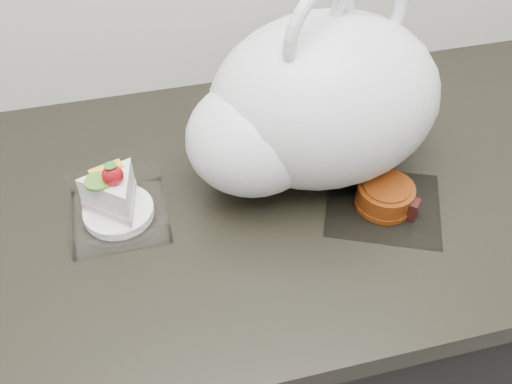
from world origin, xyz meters
name	(u,v)px	position (x,y,z in m)	size (l,w,h in m)	color
counter	(242,342)	(0.00, 1.69, 0.45)	(2.04, 0.64, 0.90)	black
cake_tray	(117,203)	(-0.18, 1.68, 0.93)	(0.14, 0.14, 0.11)	white
mooncake_wrap	(386,198)	(0.21, 1.61, 0.92)	(0.22, 0.22, 0.04)	white
plastic_bag	(311,106)	(0.12, 1.72, 1.03)	(0.46, 0.39, 0.32)	silver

